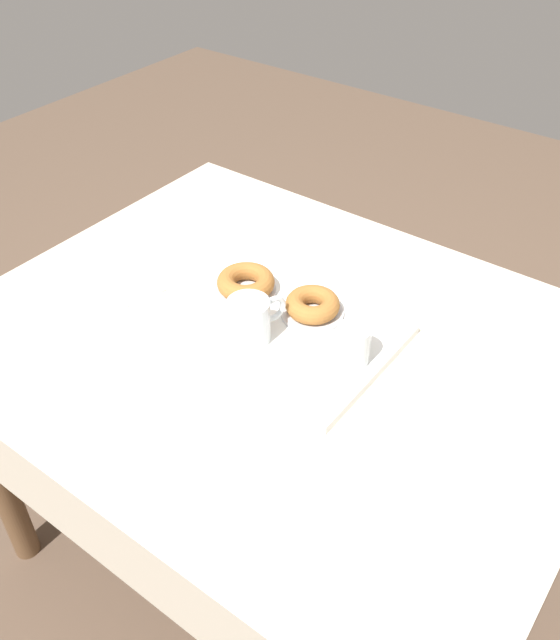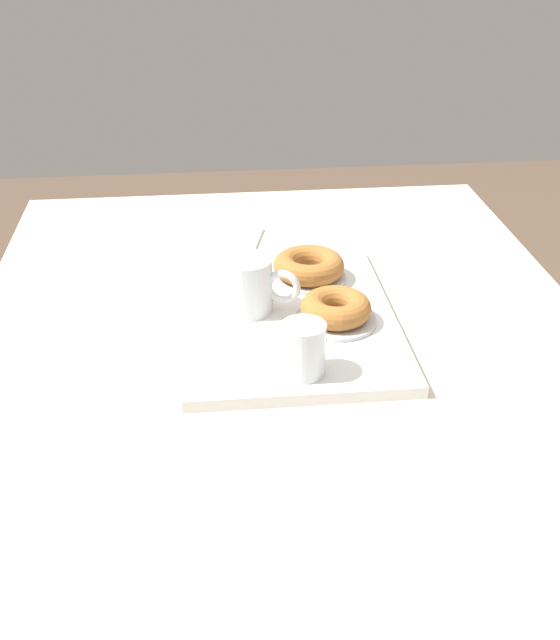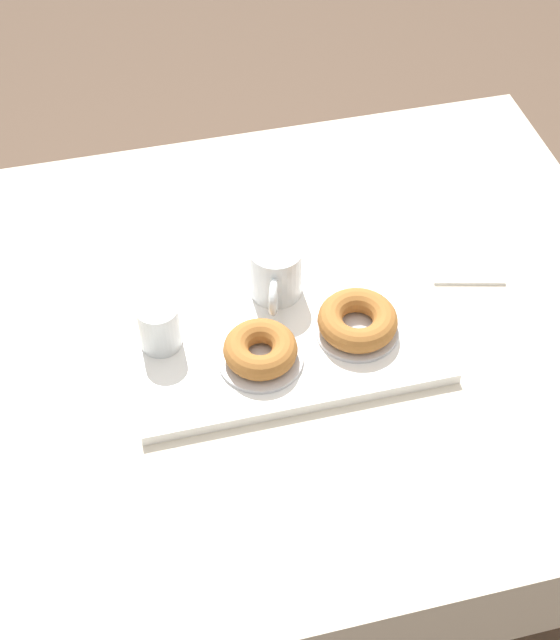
% 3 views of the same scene
% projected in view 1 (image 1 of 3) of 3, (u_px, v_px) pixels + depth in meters
% --- Properties ---
extents(ground_plane, '(6.00, 6.00, 0.00)m').
position_uv_depth(ground_plane, '(279.00, 546.00, 1.85)').
color(ground_plane, brown).
extents(dining_table, '(1.26, 1.00, 0.75)m').
position_uv_depth(dining_table, '(279.00, 371.00, 1.44)').
color(dining_table, beige).
rests_on(dining_table, ground).
extents(serving_tray, '(0.48, 0.34, 0.02)m').
position_uv_depth(serving_tray, '(274.00, 328.00, 1.39)').
color(serving_tray, white).
rests_on(serving_tray, dining_table).
extents(tea_mug_left, '(0.08, 0.12, 0.09)m').
position_uv_depth(tea_mug_left, '(250.00, 321.00, 1.32)').
color(tea_mug_left, white).
rests_on(tea_mug_left, serving_tray).
extents(water_glass_near, '(0.06, 0.06, 0.08)m').
position_uv_depth(water_glass_near, '(353.00, 347.00, 1.28)').
color(water_glass_near, white).
rests_on(water_glass_near, serving_tray).
extents(donut_plate_left, '(0.13, 0.13, 0.01)m').
position_uv_depth(donut_plate_left, '(246.00, 291.00, 1.47)').
color(donut_plate_left, silver).
rests_on(donut_plate_left, serving_tray).
extents(sugar_donut_left, '(0.12, 0.12, 0.04)m').
position_uv_depth(sugar_donut_left, '(246.00, 282.00, 1.45)').
color(sugar_donut_left, '#A3662D').
rests_on(sugar_donut_left, donut_plate_left).
extents(donut_plate_right, '(0.13, 0.13, 0.01)m').
position_uv_depth(donut_plate_right, '(312.00, 313.00, 1.41)').
color(donut_plate_right, silver).
rests_on(donut_plate_right, serving_tray).
extents(sugar_donut_right, '(0.11, 0.11, 0.04)m').
position_uv_depth(sugar_donut_right, '(313.00, 304.00, 1.39)').
color(sugar_donut_right, '#A3662D').
rests_on(sugar_donut_right, donut_plate_right).
extents(paper_napkin, '(0.14, 0.13, 0.01)m').
position_uv_depth(paper_napkin, '(131.00, 287.00, 1.51)').
color(paper_napkin, white).
rests_on(paper_napkin, dining_table).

